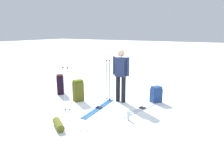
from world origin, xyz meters
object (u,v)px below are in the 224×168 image
Objects in this scene: ski_poles_planted_near at (108,78)px; ski_poles_planted_far at (66,87)px; ski_pair_near at (99,108)px; thermos_bottle at (128,115)px; backpack_large_dark at (60,85)px; sleeping_mat_rolled at (58,124)px; ski_pair_far at (142,108)px; backpack_bright at (156,95)px; skier_standing at (121,73)px; backpack_small_spare at (78,91)px.

ski_poles_planted_far is (0.51, 1.42, -0.03)m from ski_poles_planted_near.
thermos_bottle is (-1.13, 0.31, 0.12)m from ski_pair_near.
backpack_large_dark is 0.52× the size of ski_poles_planted_near.
thermos_bottle is at bearing -134.93° from sleeping_mat_rolled.
sleeping_mat_rolled is at bearing 132.76° from backpack_large_dark.
ski_poles_planted_near is at bearing -109.81° from ski_poles_planted_far.
ski_poles_planted_near is at bearing -6.35° from ski_pair_far.
ski_pair_near is at bearing 47.38° from backpack_bright.
thermos_bottle is at bearing 125.89° from skier_standing.
ski_pair_near is at bearing 72.56° from skier_standing.
backpack_large_dark is 0.55× the size of ski_poles_planted_far.
backpack_large_dark is at bearing -47.24° from sleeping_mat_rolled.
ski_poles_planted_far reaches higher than thermos_bottle.
ski_pair_far is 1.33× the size of ski_poles_planted_near.
ski_poles_planted_far is (-0.32, 0.89, 0.38)m from backpack_small_spare.
backpack_small_spare is at bearing 27.39° from backpack_bright.
skier_standing is 1.52m from backpack_small_spare.
ski_pair_near is 1.92m from backpack_bright.
backpack_large_dark reaches higher than ski_pair_near.
sleeping_mat_rolled is at bearing 64.61° from backpack_bright.
ski_pair_near is 2.45× the size of backpack_small_spare.
ski_poles_planted_near reaches higher than backpack_small_spare.
ski_pair_far is 3.41× the size of backpack_bright.
ski_poles_planted_far is (1.78, 1.28, 0.71)m from ski_pair_far.
skier_standing is 3.09× the size of sleeping_mat_rolled.
thermos_bottle reaches higher than ski_pair_far.
ski_poles_planted_far is (0.92, 1.53, -0.23)m from skier_standing.
ski_pair_near is at bearing -94.29° from sleeping_mat_rolled.
thermos_bottle is (-3.19, 0.85, -0.22)m from backpack_large_dark.
backpack_bright is 3.28m from sleeping_mat_rolled.
ski_pair_far is at bearing -144.25° from ski_poles_planted_far.
ski_poles_planted_near is at bearing -173.10° from backpack_large_dark.
backpack_large_dark is at bearing -40.19° from ski_poles_planted_far.
ski_poles_planted_near is (-1.92, -0.23, 0.40)m from backpack_large_dark.
backpack_small_spare reaches higher than sleeping_mat_rolled.
skier_standing is 1.31m from ski_pair_near.
skier_standing reaches higher than backpack_large_dark.
ski_pair_far is 1.39× the size of ski_poles_planted_far.
ski_pair_near is 6.72× the size of thermos_bottle.
ski_poles_planted_near is at bearing 24.01° from backpack_bright.
ski_pair_far is 6.98× the size of thermos_bottle.
backpack_bright is 1.73m from thermos_bottle.
thermos_bottle reaches higher than sleeping_mat_rolled.
backpack_small_spare reaches higher than thermos_bottle.
backpack_large_dark is at bearing 8.21° from skier_standing.
ski_pair_far is 0.83m from backpack_bright.
backpack_small_spare is 0.55× the size of ski_poles_planted_far.
backpack_small_spare is (-1.09, 0.30, -0.00)m from backpack_large_dark.
backpack_small_spare reaches higher than ski_pair_far.
ski_poles_planted_far reaches higher than sleeping_mat_rolled.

